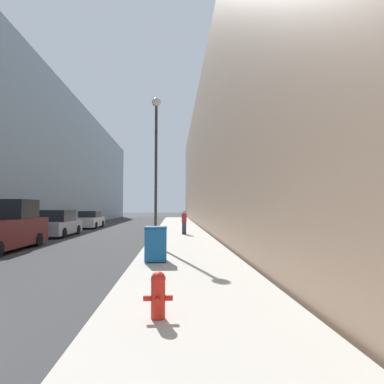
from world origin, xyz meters
TOP-DOWN VIEW (x-y plane):
  - sidewalk_right at (5.60, 18.00)m, footprint 3.57×60.00m
  - building_left_glass at (-10.78, 26.00)m, footprint 12.00×60.00m
  - building_right_stone at (13.48, 26.00)m, footprint 12.00×60.00m
  - fire_hydrant at (4.88, 1.45)m, footprint 0.46×0.35m
  - trash_bin at (4.56, 6.37)m, footprint 0.70×0.64m
  - lamppost at (4.31, 10.28)m, footprint 0.42×0.42m
  - parked_sedan_near at (-2.47, 16.88)m, footprint 1.92×4.54m
  - parked_sedan_far at (-2.45, 24.40)m, footprint 1.82×4.08m
  - pedestrian_on_sidewalk at (5.80, 15.95)m, footprint 0.31×0.20m

SIDE VIEW (x-z plane):
  - sidewalk_right at x=5.60m, z-range 0.00..0.16m
  - fire_hydrant at x=4.88m, z-range 0.18..0.90m
  - parked_sedan_far at x=-2.45m, z-range -0.06..1.49m
  - trash_bin at x=4.56m, z-range 0.17..1.29m
  - parked_sedan_near at x=-2.47m, z-range -0.08..1.63m
  - pedestrian_on_sidewalk at x=5.80m, z-range 0.16..1.70m
  - lamppost at x=4.31m, z-range 1.07..7.86m
  - building_left_glass at x=-10.78m, z-range 0.00..13.07m
  - building_right_stone at x=13.48m, z-range 0.00..13.66m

